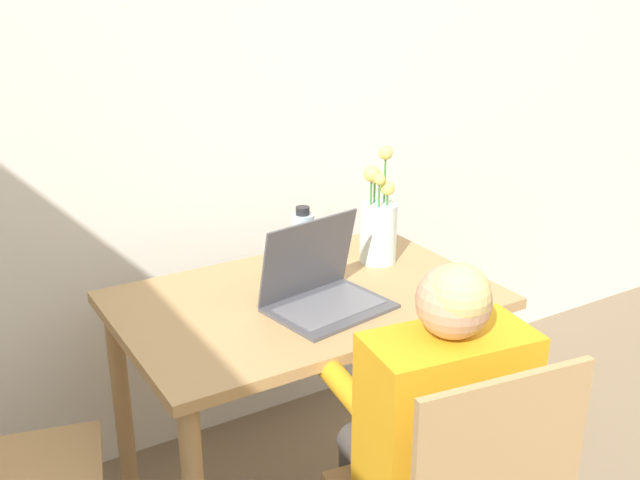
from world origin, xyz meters
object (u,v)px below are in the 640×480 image
Objects in this scene: laptop at (321,287)px; flower_vase at (378,224)px; water_bottle at (303,247)px; person_seated at (432,420)px.

flower_vase reaches higher than laptop.
laptop is 1.50× the size of water_bottle.
water_bottle is at bearing -177.05° from flower_vase.
person_seated is 2.89× the size of flower_vase.
person_seated is 0.75m from flower_vase.
laptop is at bearing -150.27° from flower_vase.
water_bottle is at bearing -85.92° from person_seated.
person_seated is at bearing -115.49° from flower_vase.
water_bottle is (0.04, 0.64, 0.19)m from person_seated.
person_seated is 0.50m from laptop.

